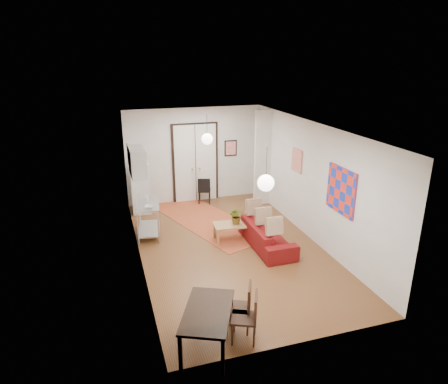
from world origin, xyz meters
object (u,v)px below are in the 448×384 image
object	(u,v)px
fridge	(141,188)
dining_table	(208,314)
sofa	(267,235)
coffee_table	(233,226)
black_side_chair	(204,187)
kitchen_counter	(148,215)
dining_chair_far	(242,311)
dining_chair_near	(237,301)

from	to	relation	value
fridge	dining_table	distance (m)	6.10
sofa	coffee_table	bearing A→B (deg)	48.37
dining_table	black_side_chair	distance (m)	6.57
kitchen_counter	fridge	size ratio (longest dim) A/B	0.80
dining_table	dining_chair_far	xyz separation A→B (m)	(0.60, 0.08, -0.12)
sofa	black_side_chair	xyz separation A→B (m)	(-0.68, 3.39, 0.19)
coffee_table	black_side_chair	xyz separation A→B (m)	(-0.01, 2.81, 0.12)
kitchen_counter	dining_table	world-z (taller)	kitchen_counter
sofa	fridge	bearing A→B (deg)	39.86
kitchen_counter	fridge	bearing A→B (deg)	98.00
kitchen_counter	black_side_chair	xyz separation A→B (m)	(1.94, 1.92, -0.07)
coffee_table	dining_chair_near	xyz separation A→B (m)	(-1.00, -3.20, 0.12)
fridge	black_side_chair	bearing A→B (deg)	11.58
kitchen_counter	fridge	distance (m)	1.65
dining_chair_near	black_side_chair	xyz separation A→B (m)	(0.99, 6.01, -0.01)
coffee_table	black_side_chair	world-z (taller)	black_side_chair
kitchen_counter	dining_chair_far	xyz separation A→B (m)	(0.96, -4.37, -0.06)
dining_chair_far	black_side_chair	xyz separation A→B (m)	(0.99, 6.29, -0.01)
kitchen_counter	dining_chair_far	size ratio (longest dim) A/B	1.41
fridge	dining_chair_near	xyz separation A→B (m)	(0.96, -5.72, -0.26)
fridge	dining_chair_near	distance (m)	5.81
dining_chair_near	black_side_chair	world-z (taller)	dining_chair_near
coffee_table	kitchen_counter	size ratio (longest dim) A/B	0.82
kitchen_counter	dining_chair_far	distance (m)	4.47
dining_table	dining_chair_far	world-z (taller)	dining_chair_far
coffee_table	dining_chair_far	xyz separation A→B (m)	(-1.00, -3.48, 0.12)
sofa	dining_table	distance (m)	3.76
dining_chair_near	dining_chair_far	size ratio (longest dim) A/B	1.00
coffee_table	dining_chair_near	distance (m)	3.35
black_side_chair	dining_table	bearing A→B (deg)	93.80
dining_table	dining_chair_near	world-z (taller)	dining_chair_near
sofa	black_side_chair	world-z (taller)	black_side_chair
dining_chair_near	coffee_table	bearing A→B (deg)	-173.12
sofa	dining_chair_near	xyz separation A→B (m)	(-1.66, -2.61, 0.20)
kitchen_counter	dining_chair_near	world-z (taller)	kitchen_counter
dining_table	kitchen_counter	bearing A→B (deg)	94.56
black_side_chair	dining_chair_far	bearing A→B (deg)	98.87
dining_chair_near	dining_chair_far	distance (m)	0.29
coffee_table	dining_chair_far	world-z (taller)	dining_chair_far
fridge	black_side_chair	xyz separation A→B (m)	(1.94, 0.28, -0.26)
dining_chair_far	black_side_chair	distance (m)	6.37
fridge	dining_chair_far	distance (m)	6.09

